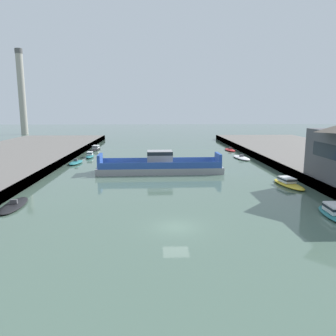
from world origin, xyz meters
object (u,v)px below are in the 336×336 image
at_px(chain_ferry, 160,166).
at_px(smokestack_distant_a, 22,90).
at_px(moored_boat_mid_right, 230,150).
at_px(moored_boat_upstream_a, 96,148).
at_px(moored_boat_near_right, 14,205).
at_px(moored_boat_far_right, 241,158).
at_px(moored_boat_near_left, 288,183).
at_px(moored_boat_mid_left, 90,155).
at_px(moored_boat_far_left, 76,162).

bearing_deg(chain_ferry, smokestack_distant_a, 123.09).
distance_m(moored_boat_mid_right, moored_boat_upstream_a, 36.02).
distance_m(moored_boat_near_right, moored_boat_far_right, 49.98).
relative_size(moored_boat_near_right, smokestack_distant_a, 0.21).
distance_m(moored_boat_near_left, moored_boat_near_right, 36.74).
relative_size(chain_ferry, moored_boat_upstream_a, 3.15).
bearing_deg(moored_boat_far_right, moored_boat_mid_right, 87.73).
xyz_separation_m(moored_boat_near_right, moored_boat_mid_right, (36.07, 49.18, 0.02)).
xyz_separation_m(moored_boat_near_left, moored_boat_mid_left, (-34.36, 29.17, 0.04)).
height_order(moored_boat_far_left, moored_boat_upstream_a, moored_boat_upstream_a).
height_order(chain_ferry, moored_boat_far_left, chain_ferry).
xyz_separation_m(moored_boat_near_left, moored_boat_near_right, (-35.62, -9.02, -0.25)).
xyz_separation_m(moored_boat_near_right, moored_boat_upstream_a, (0.16, 51.94, 0.26)).
xyz_separation_m(moored_boat_mid_right, moored_boat_far_right, (-0.56, -14.01, 0.03)).
distance_m(moored_boat_mid_left, moored_boat_far_right, 34.39).
bearing_deg(smokestack_distant_a, moored_boat_mid_left, -59.27).
xyz_separation_m(moored_boat_far_left, moored_boat_far_right, (35.38, 5.66, -0.05)).
xyz_separation_m(chain_ferry, moored_boat_far_right, (18.48, 15.15, -0.90)).
bearing_deg(moored_boat_mid_right, smokestack_distant_a, 142.56).
relative_size(moored_boat_far_left, smokestack_distant_a, 0.17).
distance_m(moored_boat_near_right, moored_boat_mid_right, 60.99).
bearing_deg(moored_boat_mid_right, moored_boat_near_right, -126.26).
relative_size(moored_boat_mid_right, moored_boat_far_right, 0.80).
distance_m(moored_boat_mid_right, moored_boat_far_left, 40.96).
relative_size(chain_ferry, moored_boat_near_right, 3.03).
bearing_deg(moored_boat_upstream_a, chain_ferry, -62.12).
height_order(moored_boat_near_left, moored_boat_far_right, moored_boat_near_left).
bearing_deg(moored_boat_near_right, moored_boat_mid_left, 88.11).
height_order(moored_boat_far_right, smokestack_distant_a, smokestack_distant_a).
distance_m(moored_boat_far_left, moored_boat_upstream_a, 22.43).
relative_size(moored_boat_far_left, moored_boat_upstream_a, 0.85).
bearing_deg(moored_boat_mid_left, moored_boat_near_right, -91.89).
relative_size(chain_ferry, moored_boat_far_left, 3.70).
distance_m(moored_boat_near_right, smokestack_distant_a, 115.92).
relative_size(moored_boat_near_right, moored_boat_mid_right, 1.11).
xyz_separation_m(chain_ferry, moored_boat_mid_left, (-15.78, 18.17, -0.66)).
distance_m(moored_boat_near_left, smokestack_distant_a, 125.21).
distance_m(moored_boat_near_right, moored_boat_mid_left, 38.21).
relative_size(moored_boat_near_right, moored_boat_far_right, 0.89).
distance_m(moored_boat_far_left, smokestack_distant_a, 89.35).
xyz_separation_m(moored_boat_far_right, moored_boat_upstream_a, (-35.36, 16.77, 0.21)).
bearing_deg(chain_ferry, moored_boat_mid_right, 56.87).
xyz_separation_m(moored_boat_near_right, moored_boat_far_right, (35.52, 35.17, 0.05)).
bearing_deg(moored_boat_mid_right, moored_boat_far_left, -151.30).
xyz_separation_m(moored_boat_mid_left, moored_boat_far_right, (34.26, -3.02, -0.24)).
height_order(chain_ferry, moored_boat_near_left, chain_ferry).
bearing_deg(moored_boat_far_left, moored_boat_mid_right, 28.70).
distance_m(chain_ferry, moored_boat_far_right, 23.91).
height_order(moored_boat_mid_right, moored_boat_far_right, moored_boat_far_right).
bearing_deg(chain_ferry, moored_boat_far_right, 39.35).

